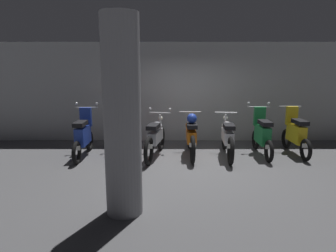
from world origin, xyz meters
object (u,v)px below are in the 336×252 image
at_px(motorbike_slot_3, 191,135).
at_px(support_pillar, 122,118).
at_px(motorbike_slot_2, 155,137).
at_px(motorbike_slot_4, 227,137).
at_px(motorbike_slot_0, 83,135).
at_px(motorbike_slot_6, 295,133).
at_px(motorbike_slot_5, 262,134).
at_px(motorbike_slot_1, 120,134).

bearing_deg(motorbike_slot_3, support_pillar, -112.28).
xyz_separation_m(motorbike_slot_2, motorbike_slot_4, (1.76, 0.02, -0.00)).
bearing_deg(motorbike_slot_2, motorbike_slot_0, 179.14).
xyz_separation_m(motorbike_slot_3, motorbike_slot_6, (2.65, 0.13, -0.00)).
relative_size(motorbike_slot_0, motorbike_slot_2, 0.87).
bearing_deg(motorbike_slot_5, motorbike_slot_1, 179.35).
height_order(motorbike_slot_3, support_pillar, support_pillar).
height_order(motorbike_slot_0, support_pillar, support_pillar).
bearing_deg(motorbike_slot_0, motorbike_slot_4, -0.15).
distance_m(motorbike_slot_0, motorbike_slot_4, 3.54).
relative_size(motorbike_slot_1, motorbike_slot_4, 0.86).
bearing_deg(motorbike_slot_1, motorbike_slot_2, -11.12).
distance_m(motorbike_slot_3, support_pillar, 3.36).
relative_size(motorbike_slot_0, motorbike_slot_5, 1.00).
relative_size(motorbike_slot_4, motorbike_slot_6, 1.16).
relative_size(motorbike_slot_1, motorbike_slot_2, 0.87).
distance_m(motorbike_slot_1, motorbike_slot_4, 2.66).
bearing_deg(motorbike_slot_5, motorbike_slot_2, -177.08).
bearing_deg(motorbike_slot_0, motorbike_slot_5, 1.40).
height_order(motorbike_slot_1, support_pillar, support_pillar).
relative_size(motorbike_slot_0, motorbike_slot_6, 1.00).
relative_size(motorbike_slot_4, support_pillar, 0.68).
bearing_deg(motorbike_slot_3, motorbike_slot_4, -6.21).
relative_size(motorbike_slot_5, motorbike_slot_6, 1.00).
bearing_deg(motorbike_slot_0, motorbike_slot_1, 9.58).
xyz_separation_m(motorbike_slot_0, motorbike_slot_1, (0.88, 0.15, 0.00)).
xyz_separation_m(motorbike_slot_2, motorbike_slot_3, (0.88, 0.11, 0.03)).
xyz_separation_m(motorbike_slot_5, motorbike_slot_6, (0.88, 0.11, -0.00)).
xyz_separation_m(motorbike_slot_0, support_pillar, (1.42, -2.91, 0.91)).
bearing_deg(motorbike_slot_5, motorbike_slot_4, -172.40).
distance_m(motorbike_slot_2, motorbike_slot_3, 0.89).
height_order(motorbike_slot_3, motorbike_slot_5, motorbike_slot_5).
bearing_deg(motorbike_slot_2, motorbike_slot_4, 0.56).
distance_m(motorbike_slot_6, support_pillar, 5.06).
xyz_separation_m(motorbike_slot_2, motorbike_slot_5, (2.65, 0.13, 0.04)).
relative_size(motorbike_slot_3, motorbike_slot_5, 1.16).
distance_m(motorbike_slot_0, motorbike_slot_2, 1.77).
relative_size(motorbike_slot_0, motorbike_slot_1, 1.00).
xyz_separation_m(motorbike_slot_1, motorbike_slot_5, (3.54, -0.04, 0.00)).
xyz_separation_m(motorbike_slot_5, support_pillar, (-2.99, -3.02, 0.91)).
relative_size(motorbike_slot_0, support_pillar, 0.58).
relative_size(motorbike_slot_1, motorbike_slot_3, 0.86).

